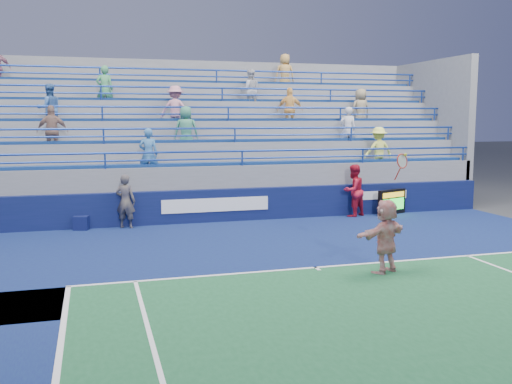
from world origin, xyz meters
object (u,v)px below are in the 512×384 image
object	(u,v)px
serve_speed_board	(392,202)
ball_girl	(353,191)
tennis_player	(386,236)
judge_chair	(82,222)
line_judge	(126,201)

from	to	relation	value
serve_speed_board	ball_girl	bearing A→B (deg)	178.20
tennis_player	ball_girl	distance (m)	7.41
serve_speed_board	judge_chair	world-z (taller)	serve_speed_board
line_judge	ball_girl	bearing A→B (deg)	-155.09
tennis_player	serve_speed_board	bearing A→B (deg)	59.64
tennis_player	ball_girl	bearing A→B (deg)	69.87
judge_chair	tennis_player	bearing A→B (deg)	-46.80
tennis_player	line_judge	bearing A→B (deg)	127.30
ball_girl	tennis_player	bearing A→B (deg)	45.98
judge_chair	tennis_player	world-z (taller)	tennis_player
judge_chair	line_judge	size ratio (longest dim) A/B	0.46
serve_speed_board	judge_chair	xyz separation A→B (m)	(-10.69, 0.15, -0.21)
serve_speed_board	ball_girl	distance (m)	1.57
serve_speed_board	ball_girl	world-z (taller)	ball_girl
serve_speed_board	judge_chair	bearing A→B (deg)	179.18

